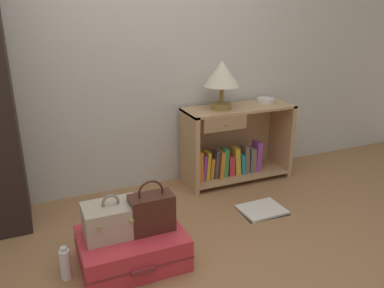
{
  "coord_description": "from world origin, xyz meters",
  "views": [
    {
      "loc": [
        -0.77,
        -1.66,
        1.53
      ],
      "look_at": [
        0.31,
        0.86,
        0.55
      ],
      "focal_mm": 36.46,
      "sensor_mm": 36.0,
      "label": 1
    }
  ],
  "objects_px": {
    "table_lamp": "(222,76)",
    "train_case": "(112,220)",
    "bowl": "(266,100)",
    "bookshelf": "(234,145)",
    "bottle": "(65,264)",
    "handbag": "(152,212)",
    "open_book_on_floor": "(262,210)",
    "suitcase_large": "(132,248)"
  },
  "relations": [
    {
      "from": "table_lamp",
      "to": "bowl",
      "type": "bearing_deg",
      "value": 5.37
    },
    {
      "from": "handbag",
      "to": "bowl",
      "type": "bearing_deg",
      "value": 32.98
    },
    {
      "from": "bowl",
      "to": "suitcase_large",
      "type": "distance_m",
      "value": 1.87
    },
    {
      "from": "handbag",
      "to": "train_case",
      "type": "bearing_deg",
      "value": 168.45
    },
    {
      "from": "table_lamp",
      "to": "suitcase_large",
      "type": "bearing_deg",
      "value": -140.9
    },
    {
      "from": "suitcase_large",
      "to": "open_book_on_floor",
      "type": "relative_size",
      "value": 1.75
    },
    {
      "from": "bookshelf",
      "to": "bottle",
      "type": "distance_m",
      "value": 1.83
    },
    {
      "from": "bookshelf",
      "to": "handbag",
      "type": "distance_m",
      "value": 1.38
    },
    {
      "from": "train_case",
      "to": "bottle",
      "type": "distance_m",
      "value": 0.36
    },
    {
      "from": "table_lamp",
      "to": "open_book_on_floor",
      "type": "bearing_deg",
      "value": -84.24
    },
    {
      "from": "table_lamp",
      "to": "open_book_on_floor",
      "type": "distance_m",
      "value": 1.15
    },
    {
      "from": "table_lamp",
      "to": "open_book_on_floor",
      "type": "relative_size",
      "value": 1.12
    },
    {
      "from": "table_lamp",
      "to": "train_case",
      "type": "distance_m",
      "value": 1.56
    },
    {
      "from": "bottle",
      "to": "table_lamp",
      "type": "bearing_deg",
      "value": 30.21
    },
    {
      "from": "train_case",
      "to": "bowl",
      "type": "bearing_deg",
      "value": 27.71
    },
    {
      "from": "bookshelf",
      "to": "suitcase_large",
      "type": "height_order",
      "value": "bookshelf"
    },
    {
      "from": "table_lamp",
      "to": "suitcase_large",
      "type": "relative_size",
      "value": 0.64
    },
    {
      "from": "bowl",
      "to": "suitcase_large",
      "type": "xyz_separation_m",
      "value": [
        -1.53,
        -0.89,
        -0.6
      ]
    },
    {
      "from": "handbag",
      "to": "open_book_on_floor",
      "type": "relative_size",
      "value": 0.92
    },
    {
      "from": "bookshelf",
      "to": "bowl",
      "type": "bearing_deg",
      "value": 4.54
    },
    {
      "from": "bowl",
      "to": "bottle",
      "type": "xyz_separation_m",
      "value": [
        -1.93,
        -0.89,
        -0.61
      ]
    },
    {
      "from": "bookshelf",
      "to": "table_lamp",
      "type": "relative_size",
      "value": 2.4
    },
    {
      "from": "bottle",
      "to": "train_case",
      "type": "bearing_deg",
      "value": 5.76
    },
    {
      "from": "bowl",
      "to": "handbag",
      "type": "relative_size",
      "value": 0.47
    },
    {
      "from": "suitcase_large",
      "to": "handbag",
      "type": "xyz_separation_m",
      "value": [
        0.13,
        -0.01,
        0.23
      ]
    },
    {
      "from": "bookshelf",
      "to": "bottle",
      "type": "xyz_separation_m",
      "value": [
        -1.6,
        -0.86,
        -0.23
      ]
    },
    {
      "from": "suitcase_large",
      "to": "handbag",
      "type": "distance_m",
      "value": 0.26
    },
    {
      "from": "bottle",
      "to": "bowl",
      "type": "bearing_deg",
      "value": 24.72
    },
    {
      "from": "suitcase_large",
      "to": "table_lamp",
      "type": "bearing_deg",
      "value": 39.1
    },
    {
      "from": "handbag",
      "to": "suitcase_large",
      "type": "bearing_deg",
      "value": 175.6
    },
    {
      "from": "table_lamp",
      "to": "suitcase_large",
      "type": "distance_m",
      "value": 1.6
    },
    {
      "from": "suitcase_large",
      "to": "train_case",
      "type": "relative_size",
      "value": 1.91
    },
    {
      "from": "table_lamp",
      "to": "suitcase_large",
      "type": "height_order",
      "value": "table_lamp"
    },
    {
      "from": "suitcase_large",
      "to": "open_book_on_floor",
      "type": "height_order",
      "value": "suitcase_large"
    },
    {
      "from": "bowl",
      "to": "train_case",
      "type": "distance_m",
      "value": 1.89
    },
    {
      "from": "table_lamp",
      "to": "bowl",
      "type": "distance_m",
      "value": 0.55
    },
    {
      "from": "handbag",
      "to": "bottle",
      "type": "bearing_deg",
      "value": 178.01
    },
    {
      "from": "table_lamp",
      "to": "handbag",
      "type": "distance_m",
      "value": 1.41
    },
    {
      "from": "suitcase_large",
      "to": "train_case",
      "type": "bearing_deg",
      "value": 159.94
    },
    {
      "from": "table_lamp",
      "to": "train_case",
      "type": "bearing_deg",
      "value": -144.79
    },
    {
      "from": "bowl",
      "to": "open_book_on_floor",
      "type": "xyz_separation_m",
      "value": [
        -0.42,
        -0.66,
        -0.7
      ]
    },
    {
      "from": "bowl",
      "to": "open_book_on_floor",
      "type": "height_order",
      "value": "bowl"
    }
  ]
}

